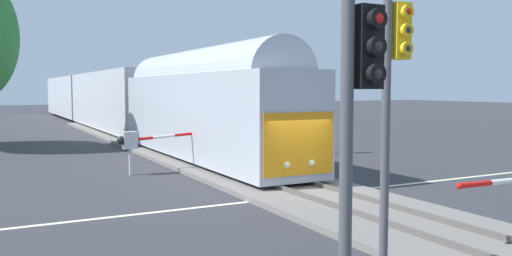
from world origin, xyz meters
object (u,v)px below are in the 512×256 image
object	(u,v)px
commuter_train	(111,98)
traffic_signal_far_side	(291,92)
traffic_signal_median	(393,86)
traffic_signal_near_left	(358,114)
crossing_gate_far	(143,140)

from	to	relation	value
commuter_train	traffic_signal_far_side	world-z (taller)	commuter_train
traffic_signal_median	traffic_signal_near_left	bearing A→B (deg)	-139.15
traffic_signal_far_side	traffic_signal_near_left	xyz separation A→B (m)	(-10.53, -18.81, -0.12)
traffic_signal_near_left	commuter_train	bearing A→B (deg)	82.15
crossing_gate_far	traffic_signal_far_side	size ratio (longest dim) A/B	1.06
crossing_gate_far	traffic_signal_far_side	world-z (taller)	traffic_signal_far_side
commuter_train	crossing_gate_far	xyz separation A→B (m)	(-3.64, -23.36, -1.31)
commuter_train	traffic_signal_median	size ratio (longest dim) A/B	11.80
traffic_signal_median	traffic_signal_far_side	bearing A→B (deg)	64.28
commuter_train	crossing_gate_far	bearing A→B (deg)	-98.87
crossing_gate_far	traffic_signal_near_left	xyz separation A→B (m)	(-1.83, -16.33, 1.83)
traffic_signal_far_side	commuter_train	bearing A→B (deg)	103.62
traffic_signal_far_side	traffic_signal_near_left	distance (m)	21.56
commuter_train	traffic_signal_far_side	bearing A→B (deg)	-76.38
crossing_gate_far	traffic_signal_median	xyz separation A→B (m)	(0.69, -14.16, 2.18)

